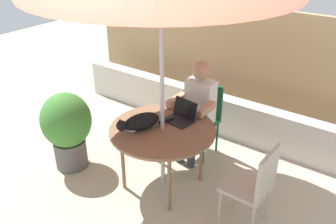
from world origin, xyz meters
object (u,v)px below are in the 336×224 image
at_px(person_seated, 197,106).
at_px(chair_occupied, 203,113).
at_px(potted_plant_near_fence, 67,127).
at_px(cat, 140,122).
at_px(laptop, 182,114).
at_px(patio_table, 162,133).
at_px(chair_empty, 256,183).

bearing_deg(person_seated, chair_occupied, 90.00).
bearing_deg(potted_plant_near_fence, cat, 12.55).
distance_m(laptop, cat, 0.49).
distance_m(person_seated, cat, 0.87).
height_order(patio_table, chair_occupied, chair_occupied).
bearing_deg(laptop, cat, -119.38).
relative_size(patio_table, cat, 1.86).
bearing_deg(laptop, chair_occupied, 96.04).
bearing_deg(patio_table, laptop, 77.43).
xyz_separation_m(chair_empty, potted_plant_near_fence, (-2.18, -0.33, 0.01)).
distance_m(chair_occupied, chair_empty, 1.39).
xyz_separation_m(patio_table, person_seated, (-0.00, 0.69, 0.03)).
bearing_deg(potted_plant_near_fence, chair_occupied, 47.53).
distance_m(chair_occupied, laptop, 0.64).
height_order(person_seated, potted_plant_near_fence, person_seated).
distance_m(patio_table, cat, 0.27).
relative_size(chair_occupied, laptop, 2.71).
height_order(chair_empty, cat, chair_empty).
xyz_separation_m(patio_table, potted_plant_near_fence, (-1.11, -0.36, -0.13)).
bearing_deg(cat, patio_table, 40.45).
bearing_deg(person_seated, chair_empty, -33.89).
xyz_separation_m(laptop, cat, (-0.24, -0.43, 0.02)).
bearing_deg(patio_table, chair_empty, -1.54).
relative_size(chair_empty, cat, 1.50).
relative_size(laptop, potted_plant_near_fence, 0.35).
xyz_separation_m(chair_occupied, potted_plant_near_fence, (-1.11, -1.21, 0.01)).
xyz_separation_m(patio_table, chair_occupied, (0.00, 0.85, -0.14)).
height_order(chair_occupied, potted_plant_near_fence, potted_plant_near_fence).
bearing_deg(laptop, patio_table, -102.57).
distance_m(chair_empty, person_seated, 1.31).
bearing_deg(laptop, chair_empty, -16.63).
bearing_deg(chair_empty, cat, -174.36).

